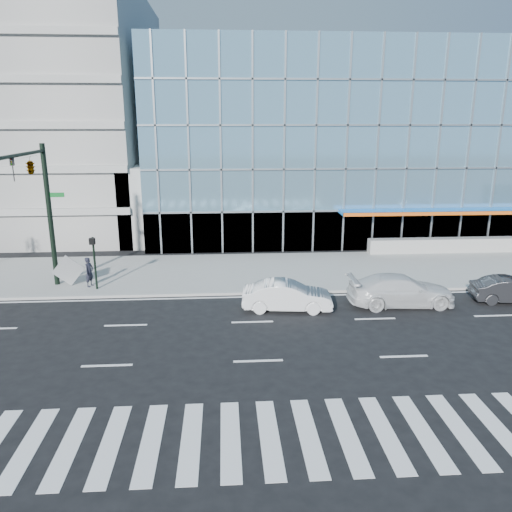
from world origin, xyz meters
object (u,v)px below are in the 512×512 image
at_px(white_suv, 401,290).
at_px(ped_signal_post, 94,255).
at_px(pedestrian, 89,272).
at_px(tilted_panel, 68,270).
at_px(white_sedan, 287,296).
at_px(traffic_signal, 37,183).
at_px(dark_sedan, 512,290).

bearing_deg(white_suv, ped_signal_post, 79.12).
distance_m(pedestrian, tilted_panel, 1.23).
bearing_deg(white_suv, white_sedan, 92.79).
bearing_deg(white_suv, traffic_signal, 81.64).
bearing_deg(ped_signal_post, traffic_signal, -171.48).
height_order(dark_sedan, tilted_panel, tilted_panel).
relative_size(white_suv, pedestrian, 3.25).
height_order(traffic_signal, tilted_panel, traffic_signal).
relative_size(traffic_signal, pedestrian, 4.70).
height_order(white_suv, dark_sedan, white_suv).
relative_size(traffic_signal, ped_signal_post, 2.67).
height_order(white_suv, tilted_panel, tilted_panel).
bearing_deg(pedestrian, dark_sedan, -77.99).
distance_m(traffic_signal, dark_sedan, 25.61).
bearing_deg(tilted_panel, traffic_signal, -135.42).
height_order(white_suv, pedestrian, pedestrian).
bearing_deg(dark_sedan, white_suv, 97.26).
height_order(traffic_signal, white_suv, traffic_signal).
relative_size(white_sedan, tilted_panel, 3.49).
xyz_separation_m(white_suv, tilted_panel, (-18.06, 3.86, 0.26)).
relative_size(white_suv, white_sedan, 1.22).
bearing_deg(pedestrian, traffic_signal, 135.52).
xyz_separation_m(traffic_signal, pedestrian, (2.01, 0.91, -5.16)).
bearing_deg(white_suv, dark_sedan, -90.01).
xyz_separation_m(white_sedan, pedestrian, (-10.85, 3.97, 0.25)).
height_order(white_sedan, tilted_panel, tilted_panel).
xyz_separation_m(ped_signal_post, white_sedan, (10.36, -3.44, -1.39)).
bearing_deg(dark_sedan, traffic_signal, 90.91).
relative_size(ped_signal_post, tilted_panel, 2.31).
xyz_separation_m(white_suv, white_sedan, (-6.00, -0.29, -0.06)).
bearing_deg(dark_sedan, white_sedan, 98.66).
xyz_separation_m(traffic_signal, white_sedan, (12.86, -3.06, -5.42)).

